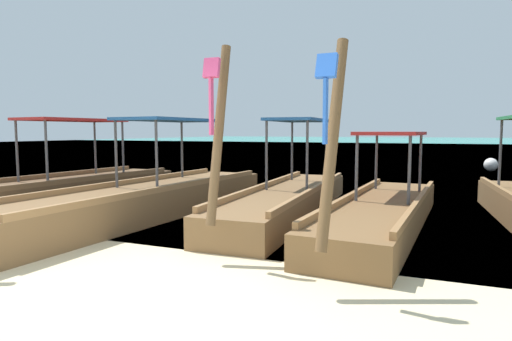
# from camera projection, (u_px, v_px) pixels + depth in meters

# --- Properties ---
(ground) EXTENTS (120.00, 120.00, 0.00)m
(ground) POSITION_uv_depth(u_px,v_px,m) (73.00, 318.00, 3.80)
(ground) COLOR beige
(sea_water) EXTENTS (120.00, 120.00, 0.00)m
(sea_water) POSITION_uv_depth(u_px,v_px,m) (411.00, 143.00, 61.14)
(sea_water) COLOR #2DB29E
(sea_water) RESTS_ON ground
(longtail_boat_red_ribbon) EXTENTS (2.03, 7.27, 2.45)m
(longtail_boat_red_ribbon) POSITION_uv_depth(u_px,v_px,m) (41.00, 193.00, 9.05)
(longtail_boat_red_ribbon) COLOR brown
(longtail_boat_red_ribbon) RESTS_ON ground
(longtail_boat_orange_ribbon) EXTENTS (1.90, 7.53, 2.31)m
(longtail_boat_orange_ribbon) POSITION_uv_depth(u_px,v_px,m) (143.00, 200.00, 8.20)
(longtail_boat_orange_ribbon) COLOR brown
(longtail_boat_orange_ribbon) RESTS_ON ground
(longtail_boat_pink_ribbon) EXTENTS (1.40, 6.71, 2.75)m
(longtail_boat_pink_ribbon) POSITION_uv_depth(u_px,v_px,m) (288.00, 198.00, 8.61)
(longtail_boat_pink_ribbon) COLOR brown
(longtail_boat_pink_ribbon) RESTS_ON ground
(longtail_boat_blue_ribbon) EXTENTS (1.60, 6.41, 2.63)m
(longtail_boat_blue_ribbon) POSITION_uv_depth(u_px,v_px,m) (383.00, 211.00, 7.30)
(longtail_boat_blue_ribbon) COLOR brown
(longtail_boat_blue_ribbon) RESTS_ON ground
(mooring_buoy_near) EXTENTS (0.54, 0.54, 0.54)m
(mooring_buoy_near) POSITION_uv_depth(u_px,v_px,m) (491.00, 165.00, 17.70)
(mooring_buoy_near) COLOR white
(mooring_buoy_near) RESTS_ON sea_water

